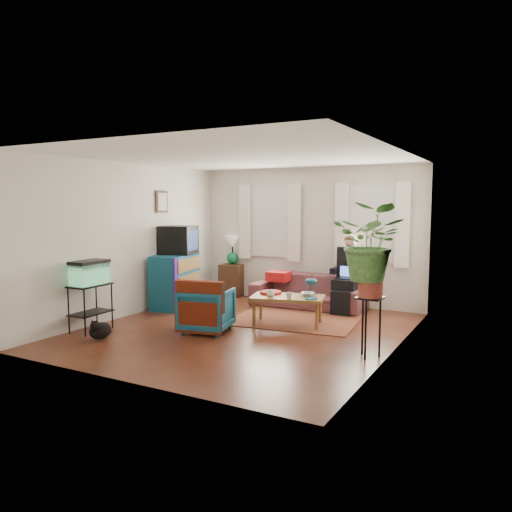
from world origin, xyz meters
The scene contains 31 objects.
floor centered at (0.00, 0.00, 0.00)m, with size 4.50×5.00×0.01m, color #4F2B14.
ceiling centered at (0.00, 0.00, 2.60)m, with size 4.50×5.00×0.01m, color white.
wall_back centered at (0.00, 2.50, 1.30)m, with size 4.50×0.01×2.60m, color silver.
wall_front centered at (0.00, -2.50, 1.30)m, with size 4.50×0.01×2.60m, color silver.
wall_left centered at (-2.25, 0.00, 1.30)m, with size 0.01×5.00×2.60m, color silver.
wall_right centered at (2.25, 0.00, 1.30)m, with size 0.01×5.00×2.60m, color silver.
window_left centered at (-0.80, 2.48, 1.55)m, with size 1.08×0.04×1.38m, color white.
window_right centered at (1.25, 2.48, 1.55)m, with size 1.08×0.04×1.38m, color white.
curtains_left centered at (-0.80, 2.40, 1.55)m, with size 1.36×0.06×1.50m, color white.
curtains_right centered at (1.25, 2.40, 1.55)m, with size 1.36×0.06×1.50m, color white.
picture_frame centered at (-2.21, 0.85, 1.95)m, with size 0.04×0.32×0.40m, color #3D2616.
area_rug centered at (0.41, 1.02, 0.01)m, with size 2.00×1.60×0.01m, color brown.
sofa centered at (0.20, 2.05, 0.41)m, with size 2.09×0.82×0.82m, color brown.
seated_person centered at (0.95, 2.07, 0.62)m, with size 0.52×0.64×1.24m, color black, non-canonical shape.
side_table centered at (-1.65, 2.40, 0.33)m, with size 0.45×0.45×0.66m, color #3B2816.
table_lamp centered at (-1.65, 2.40, 0.95)m, with size 0.34×0.34×0.61m, color white, non-canonical shape.
dresser centered at (-1.99, 0.92, 0.49)m, with size 0.55×1.09×0.98m, color #125C6D.
crt_tv centered at (-1.99, 1.03, 1.24)m, with size 0.60×0.55×0.52m, color black.
aquarium_stand centered at (-2.00, -1.12, 0.35)m, with size 0.35×0.63×0.71m, color black.
aquarium centered at (-2.00, -1.12, 0.90)m, with size 0.32×0.58×0.37m, color #7FD899.
black_cat centered at (-1.52, -1.41, 0.16)m, with size 0.24×0.37×0.31m, color black.
armchair centered at (-0.46, -0.30, 0.36)m, with size 0.70×0.65×0.72m, color #12696C.
serape_throw centered at (-0.40, -0.57, 0.51)m, with size 0.72×0.17×0.59m, color #9E0A0A.
coffee_table centered at (0.44, 0.63, 0.23)m, with size 1.12×0.61×0.47m, color brown.
cup_a centered at (0.22, 0.47, 0.51)m, with size 0.13×0.13×0.10m, color white.
cup_b centered at (0.54, 0.47, 0.51)m, with size 0.10×0.10×0.10m, color beige.
bowl centered at (0.71, 0.81, 0.49)m, with size 0.22×0.22×0.06m, color white.
snack_tray centered at (0.11, 0.70, 0.48)m, with size 0.35×0.35×0.04m, color #B21414.
birdcage centered at (0.86, 0.59, 0.63)m, with size 0.18×0.18×0.33m, color #115B6B, non-canonical shape.
plant_stand centered at (2.04, -0.39, 0.38)m, with size 0.32×0.32×0.77m, color black.
potted_plant centered at (2.04, -0.39, 1.29)m, with size 0.87×0.75×0.97m, color #599947.
Camera 1 is at (3.72, -6.40, 1.91)m, focal length 35.00 mm.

